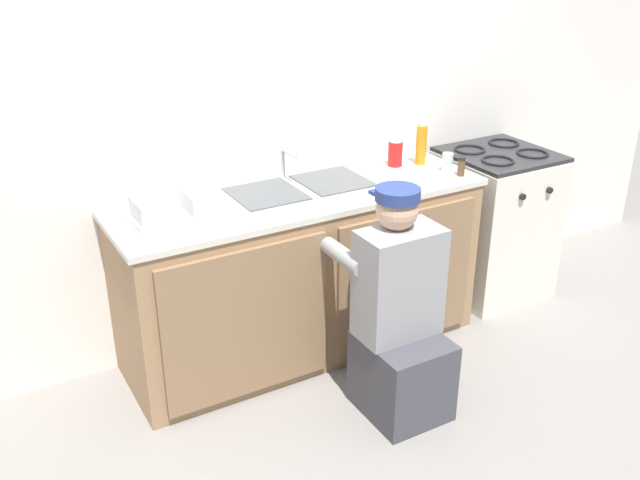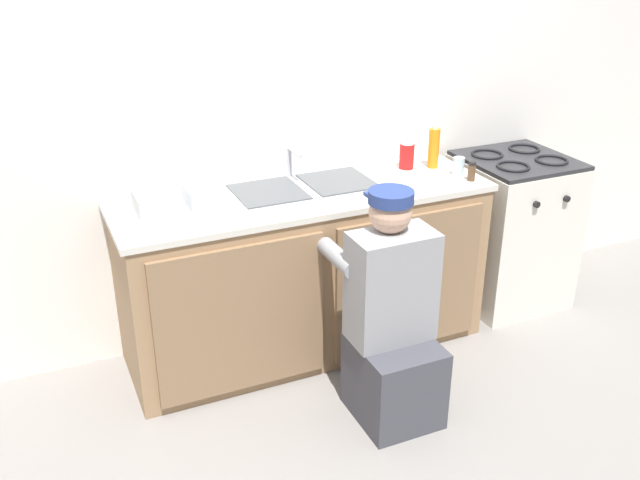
% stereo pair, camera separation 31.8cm
% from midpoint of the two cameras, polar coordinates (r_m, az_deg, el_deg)
% --- Properties ---
extents(ground_plane, '(12.00, 12.00, 0.00)m').
position_cam_midpoint_polar(ground_plane, '(3.78, 3.08, -10.59)').
color(ground_plane, gray).
extents(back_wall, '(6.00, 0.10, 2.50)m').
position_cam_midpoint_polar(back_wall, '(3.80, -1.00, 10.46)').
color(back_wall, silver).
rests_on(back_wall, ground_plane).
extents(counter_cabinet, '(1.90, 0.62, 0.87)m').
position_cam_midpoint_polar(counter_cabinet, '(3.78, 1.23, -2.89)').
color(counter_cabinet, '#997551').
rests_on(counter_cabinet, ground_plane).
extents(countertop, '(1.94, 0.62, 0.03)m').
position_cam_midpoint_polar(countertop, '(3.60, 1.24, 3.53)').
color(countertop, beige).
rests_on(countertop, counter_cabinet).
extents(sink_double_basin, '(0.80, 0.44, 0.19)m').
position_cam_midpoint_polar(sink_double_basin, '(3.59, 1.23, 4.06)').
color(sink_double_basin, silver).
rests_on(sink_double_basin, countertop).
extents(stove_range, '(0.60, 0.62, 0.92)m').
position_cam_midpoint_polar(stove_range, '(4.46, 16.97, 0.76)').
color(stove_range, silver).
rests_on(stove_range, ground_plane).
extents(plumber_person, '(0.42, 0.61, 1.10)m').
position_cam_midpoint_polar(plumber_person, '(3.31, 8.55, -6.97)').
color(plumber_person, '#3F3F47').
rests_on(plumber_person, ground_plane).
extents(spice_bottle_pepper, '(0.04, 0.04, 0.10)m').
position_cam_midpoint_polar(spice_bottle_pepper, '(3.87, 14.37, 5.30)').
color(spice_bottle_pepper, '#513823').
rests_on(spice_bottle_pepper, countertop).
extents(dish_rack_tray, '(0.28, 0.22, 0.11)m').
position_cam_midpoint_polar(dish_rack_tray, '(3.37, -9.83, 2.39)').
color(dish_rack_tray, '#B2B7BC').
rests_on(dish_rack_tray, countertop).
extents(soap_bottle_orange, '(0.06, 0.06, 0.25)m').
position_cam_midpoint_polar(soap_bottle_orange, '(4.01, 11.36, 7.22)').
color(soap_bottle_orange, orange).
rests_on(soap_bottle_orange, countertop).
extents(water_glass, '(0.06, 0.06, 0.10)m').
position_cam_midpoint_polar(water_glass, '(3.93, 13.34, 5.72)').
color(water_glass, '#ADC6CC').
rests_on(water_glass, countertop).
extents(soda_cup_red, '(0.08, 0.08, 0.15)m').
position_cam_midpoint_polar(soda_cup_red, '(3.98, 9.26, 6.68)').
color(soda_cup_red, red).
rests_on(soda_cup_red, countertop).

